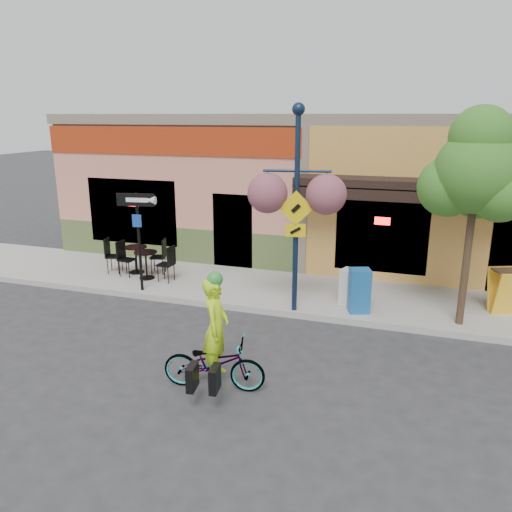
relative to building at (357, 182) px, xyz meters
The scene contains 14 objects.
ground 7.83m from the building, 90.00° to the right, with size 90.00×90.00×0.00m, color #2D2D30.
sidewalk 5.91m from the building, 90.00° to the right, with size 24.00×3.00×0.15m, color #9E9B93.
curb 7.28m from the building, 90.00° to the right, with size 24.00×0.12×0.15m, color #A8A59E.
building is the anchor object (origin of this frame).
bicycle 10.55m from the building, 95.48° to the right, with size 0.61×1.74×0.91m, color maroon.
cyclist_rider 10.48m from the building, 95.20° to the right, with size 0.63×0.41×1.72m, color #C0F619.
lamp_post 6.87m from the building, 93.90° to the right, with size 1.46×0.59×4.58m, color #122239, non-canonical shape.
one_way_sign 8.14m from the building, 123.70° to the right, with size 0.96×0.21×2.49m, color black, non-canonical shape.
cafe_set_left 7.87m from the building, 134.41° to the right, with size 1.67×0.83×1.00m, color black, non-canonical shape.
cafe_set_right 7.79m from the building, 129.57° to the right, with size 1.65×0.83×0.99m, color black, non-canonical shape.
newspaper_box_blue 6.75m from the building, 81.68° to the right, with size 0.45×0.40×1.01m, color #1A5A9E, non-canonical shape.
newspaper_box_grey 6.34m from the building, 83.63° to the right, with size 0.40×0.36×0.85m, color silver, non-canonical shape.
street_tree 7.21m from the building, 64.54° to the right, with size 1.79×1.79×4.58m, color #3D7A26, non-canonical shape.
sandwich_board 7.25m from the building, 54.18° to the right, with size 0.62×0.45×1.03m, color yellow, non-canonical shape.
Camera 1 is at (2.01, -9.80, 4.47)m, focal length 35.00 mm.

